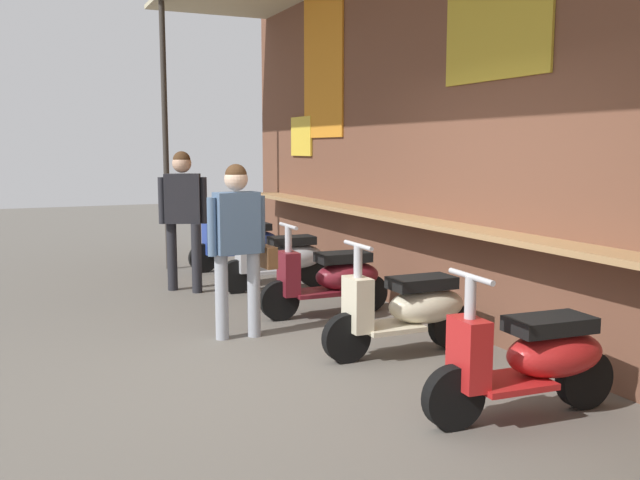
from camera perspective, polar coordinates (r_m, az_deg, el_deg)
The scene contains 9 objects.
ground_plane at distance 5.44m, azimuth -2.32°, elevation -10.85°, with size 33.37×33.37×0.00m, color #605B54.
market_stall_facade at distance 6.16m, azimuth 14.59°, elevation 11.17°, with size 11.92×2.13×3.93m.
scooter_blue at distance 9.89m, azimuth -6.36°, elevation -0.19°, with size 0.46×1.40×0.97m.
scooter_silver at distance 8.44m, azimuth -3.11°, elevation -1.50°, with size 0.46×1.40×0.97m.
scooter_maroon at distance 7.15m, azimuth 1.04°, elevation -3.15°, with size 0.46×1.40×0.97m.
scooter_cream at distance 5.86m, azimuth 7.35°, elevation -5.62°, with size 0.46×1.40×0.97m.
scooter_red at distance 4.69m, azimuth 17.15°, elevation -9.28°, with size 0.49×1.40×0.97m.
shopper_with_handbag at distance 6.26m, azimuth -6.72°, elevation 0.45°, with size 0.29×0.64×1.58m.
shopper_browsing at distance 8.40m, azimuth -11.23°, elevation 2.80°, with size 0.38×0.55×1.68m.
Camera 1 is at (4.79, -1.93, 1.72)m, focal length 38.85 mm.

